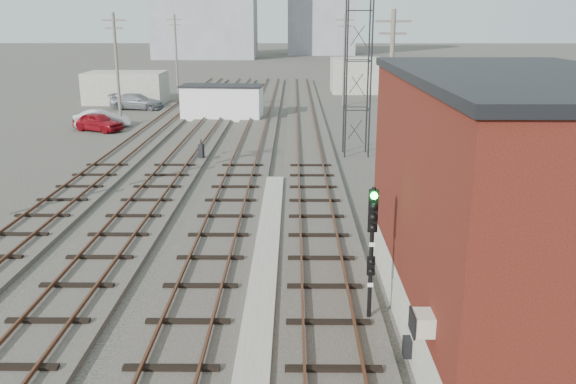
{
  "coord_description": "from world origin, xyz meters",
  "views": [
    {
      "loc": [
        1.51,
        -3.81,
        8.54
      ],
      "look_at": [
        1.29,
        18.38,
        2.2
      ],
      "focal_mm": 38.0,
      "sensor_mm": 36.0,
      "label": 1
    }
  ],
  "objects_px": {
    "switch_stand": "(201,152)",
    "car_silver": "(101,119)",
    "site_trailer": "(222,102)",
    "car_grey": "(137,102)",
    "signal_mast": "(372,245)",
    "car_red": "(98,122)"
  },
  "relations": [
    {
      "from": "car_grey",
      "to": "site_trailer",
      "type": "bearing_deg",
      "value": -116.12
    },
    {
      "from": "car_red",
      "to": "car_grey",
      "type": "xyz_separation_m",
      "value": [
        0.11,
        11.92,
        0.04
      ]
    },
    {
      "from": "site_trailer",
      "to": "car_grey",
      "type": "xyz_separation_m",
      "value": [
        -9.0,
        5.91,
        -0.75
      ]
    },
    {
      "from": "signal_mast",
      "to": "car_grey",
      "type": "height_order",
      "value": "signal_mast"
    },
    {
      "from": "switch_stand",
      "to": "car_silver",
      "type": "relative_size",
      "value": 0.29
    },
    {
      "from": "signal_mast",
      "to": "switch_stand",
      "type": "distance_m",
      "value": 22.41
    },
    {
      "from": "car_silver",
      "to": "car_grey",
      "type": "distance_m",
      "value": 10.46
    },
    {
      "from": "site_trailer",
      "to": "car_silver",
      "type": "height_order",
      "value": "site_trailer"
    },
    {
      "from": "site_trailer",
      "to": "car_silver",
      "type": "distance_m",
      "value": 10.35
    },
    {
      "from": "signal_mast",
      "to": "switch_stand",
      "type": "bearing_deg",
      "value": 110.8
    },
    {
      "from": "site_trailer",
      "to": "car_silver",
      "type": "relative_size",
      "value": 1.66
    },
    {
      "from": "switch_stand",
      "to": "site_trailer",
      "type": "relative_size",
      "value": 0.17
    },
    {
      "from": "car_silver",
      "to": "car_grey",
      "type": "bearing_deg",
      "value": -25.11
    },
    {
      "from": "signal_mast",
      "to": "car_red",
      "type": "relative_size",
      "value": 0.97
    },
    {
      "from": "car_red",
      "to": "site_trailer",
      "type": "bearing_deg",
      "value": -30.68
    },
    {
      "from": "switch_stand",
      "to": "car_red",
      "type": "xyz_separation_m",
      "value": [
        -9.64,
        10.34,
        0.12
      ]
    },
    {
      "from": "signal_mast",
      "to": "site_trailer",
      "type": "xyz_separation_m",
      "value": [
        -8.47,
        37.22,
        -0.91
      ]
    },
    {
      "from": "car_red",
      "to": "car_grey",
      "type": "height_order",
      "value": "car_grey"
    },
    {
      "from": "switch_stand",
      "to": "car_silver",
      "type": "height_order",
      "value": "car_silver"
    },
    {
      "from": "switch_stand",
      "to": "site_trailer",
      "type": "bearing_deg",
      "value": 109.77
    },
    {
      "from": "site_trailer",
      "to": "car_grey",
      "type": "bearing_deg",
      "value": 151.2
    },
    {
      "from": "car_grey",
      "to": "switch_stand",
      "type": "bearing_deg",
      "value": -149.63
    }
  ]
}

